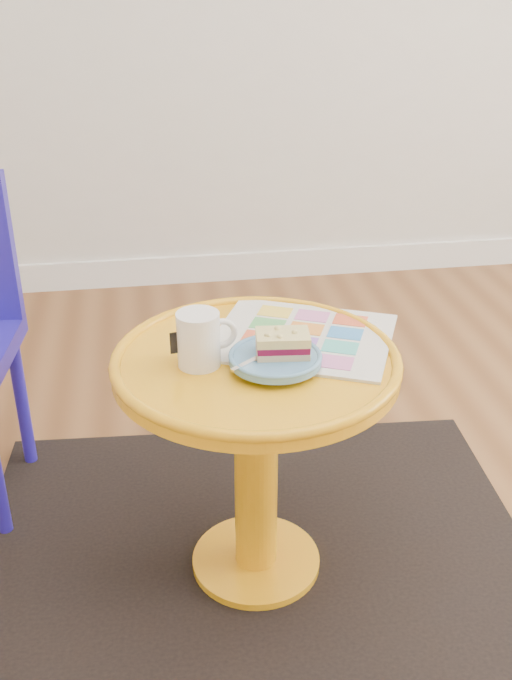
{
  "coord_description": "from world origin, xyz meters",
  "views": [
    {
      "loc": [
        -0.82,
        -1.05,
        1.26
      ],
      "look_at": [
        -0.62,
        0.26,
        0.59
      ],
      "focal_mm": 40.0,
      "sensor_mm": 36.0,
      "label": 1
    }
  ],
  "objects": [
    {
      "name": "newspaper",
      "position": [
        -0.51,
        0.33,
        0.55
      ],
      "size": [
        0.46,
        0.43,
        0.01
      ],
      "primitive_type": "cube",
      "rotation": [
        0.0,
        0.0,
        -0.42
      ],
      "color": "silver",
      "rests_on": "side_table"
    },
    {
      "name": "fork",
      "position": [
        -0.62,
        0.21,
        0.57
      ],
      "size": [
        0.12,
        0.1,
        0.0
      ],
      "rotation": [
        0.0,
        0.0,
        -0.91
      ],
      "color": "silver",
      "rests_on": "plate"
    },
    {
      "name": "mug",
      "position": [
        -0.73,
        0.25,
        0.6
      ],
      "size": [
        0.12,
        0.08,
        0.11
      ],
      "rotation": [
        0.0,
        0.0,
        0.16
      ],
      "color": "white",
      "rests_on": "side_table"
    },
    {
      "name": "room_walls",
      "position": [
        -0.99,
        0.99,
        0.06
      ],
      "size": [
        4.0,
        4.0,
        4.0
      ],
      "color": "silver",
      "rests_on": "ground"
    },
    {
      "name": "plate",
      "position": [
        -0.59,
        0.21,
        0.56
      ],
      "size": [
        0.18,
        0.18,
        0.02
      ],
      "color": "#568CB7",
      "rests_on": "newspaper"
    },
    {
      "name": "rug",
      "position": [
        -0.62,
        0.26,
        0.0
      ],
      "size": [
        1.37,
        1.18,
        0.01
      ],
      "primitive_type": "cube",
      "rotation": [
        0.0,
        0.0,
        -0.07
      ],
      "color": "black",
      "rests_on": "ground"
    },
    {
      "name": "cake_slice",
      "position": [
        -0.57,
        0.22,
        0.59
      ],
      "size": [
        0.11,
        0.08,
        0.04
      ],
      "rotation": [
        0.0,
        0.0,
        -0.1
      ],
      "color": "#D3BC8C",
      "rests_on": "plate"
    },
    {
      "name": "side_table",
      "position": [
        -0.62,
        0.26,
        0.39
      ],
      "size": [
        0.57,
        0.57,
        0.55
      ],
      "color": "orange",
      "rests_on": "ground"
    }
  ]
}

